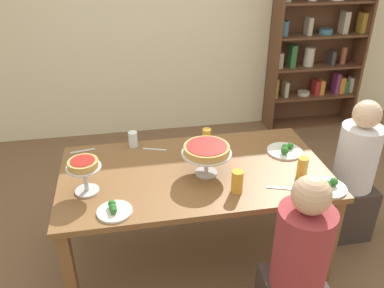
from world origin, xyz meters
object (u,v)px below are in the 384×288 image
at_px(diner_near_right, 297,277).
at_px(water_glass_clear_near, 133,139).
at_px(diner_head_east, 351,181).
at_px(salad_plate_spare, 285,150).
at_px(salad_plate_near_diner, 114,210).
at_px(cutlery_knife_near, 155,149).
at_px(dining_table, 195,180).
at_px(deep_dish_pizza_stand, 207,151).
at_px(bookshelf, 319,36).
at_px(beer_glass_amber_tall, 207,139).
at_px(personal_pizza_stand, 84,169).
at_px(cutlery_fork_near, 281,188).
at_px(beer_glass_amber_short, 237,182).
at_px(salad_plate_far_diner, 329,186).
at_px(beer_glass_amber_spare, 302,167).
at_px(cutlery_fork_far, 83,151).

bearing_deg(diner_near_right, water_glass_clear_near, 34.07).
height_order(diner_head_east, salad_plate_spare, diner_head_east).
relative_size(salad_plate_near_diner, cutlery_knife_near, 1.14).
bearing_deg(water_glass_clear_near, diner_near_right, -55.93).
xyz_separation_m(salad_plate_near_diner, water_glass_clear_near, (0.15, 0.77, 0.04)).
xyz_separation_m(dining_table, cutlery_knife_near, (-0.24, 0.33, 0.08)).
bearing_deg(deep_dish_pizza_stand, bookshelf, 49.41).
relative_size(bookshelf, beer_glass_amber_tall, 13.86).
relative_size(personal_pizza_stand, beer_glass_amber_tall, 1.43).
bearing_deg(deep_dish_pizza_stand, cutlery_fork_near, -31.07).
xyz_separation_m(diner_near_right, cutlery_fork_near, (0.07, 0.49, 0.25)).
xyz_separation_m(diner_near_right, beer_glass_amber_short, (-0.21, 0.51, 0.32)).
xyz_separation_m(bookshelf, water_glass_clear_near, (-2.23, -1.60, -0.30)).
distance_m(salad_plate_spare, beer_glass_amber_short, 0.64).
height_order(salad_plate_far_diner, water_glass_clear_near, water_glass_clear_near).
bearing_deg(cutlery_knife_near, salad_plate_far_diner, 164.40).
xyz_separation_m(deep_dish_pizza_stand, salad_plate_far_diner, (0.72, -0.31, -0.16)).
relative_size(beer_glass_amber_tall, cutlery_fork_near, 0.89).
bearing_deg(personal_pizza_stand, bookshelf, 39.93).
xyz_separation_m(personal_pizza_stand, cutlery_fork_near, (1.21, -0.19, -0.17)).
bearing_deg(dining_table, salad_plate_spare, 9.73).
bearing_deg(salad_plate_far_diner, water_glass_clear_near, 146.75).
bearing_deg(dining_table, diner_head_east, 0.82).
bearing_deg(dining_table, salad_plate_far_diner, -24.71).
distance_m(beer_glass_amber_short, water_glass_clear_near, 0.93).
relative_size(salad_plate_far_diner, cutlery_fork_near, 1.28).
height_order(personal_pizza_stand, beer_glass_amber_short, personal_pizza_stand).
height_order(bookshelf, salad_plate_far_diner, bookshelf).
xyz_separation_m(diner_near_right, diner_head_east, (0.80, 0.82, 0.00)).
xyz_separation_m(diner_near_right, personal_pizza_stand, (-1.13, 0.68, 0.42)).
height_order(beer_glass_amber_short, cutlery_fork_near, beer_glass_amber_short).
distance_m(bookshelf, salad_plate_far_diner, 2.62).
bearing_deg(bookshelf, beer_glass_amber_short, -125.24).
bearing_deg(beer_glass_amber_spare, diner_head_east, 22.05).
height_order(deep_dish_pizza_stand, beer_glass_amber_spare, deep_dish_pizza_stand).
bearing_deg(personal_pizza_stand, beer_glass_amber_spare, -3.48).
xyz_separation_m(beer_glass_amber_short, cutlery_fork_far, (-0.98, 0.70, -0.07)).
relative_size(personal_pizza_stand, salad_plate_near_diner, 1.11).
bearing_deg(diner_near_right, beer_glass_amber_tall, 14.64).
height_order(beer_glass_amber_tall, beer_glass_amber_spare, beer_glass_amber_tall).
bearing_deg(beer_glass_amber_tall, salad_plate_near_diner, -136.92).
bearing_deg(deep_dish_pizza_stand, salad_plate_near_diner, -153.45).
distance_m(salad_plate_spare, cutlery_knife_near, 0.97).
xyz_separation_m(salad_plate_near_diner, cutlery_fork_far, (-0.22, 0.77, -0.01)).
xyz_separation_m(diner_head_east, beer_glass_amber_tall, (-1.08, 0.27, 0.33)).
xyz_separation_m(cutlery_fork_near, cutlery_knife_near, (-0.74, 0.64, 0.00)).
xyz_separation_m(beer_glass_amber_tall, beer_glass_amber_short, (0.07, -0.57, -0.01)).
xyz_separation_m(salad_plate_spare, cutlery_knife_near, (-0.94, 0.21, -0.02)).
bearing_deg(dining_table, salad_plate_near_diner, -146.56).
relative_size(cutlery_fork_near, cutlery_knife_near, 1.00).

